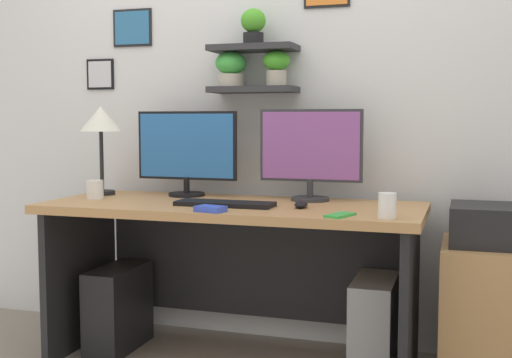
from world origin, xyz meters
TOP-DOWN VIEW (x-y plane):
  - back_wall_assembly at (-0.00, 0.44)m, footprint 4.40×0.24m
  - desk at (0.00, 0.06)m, footprint 1.73×0.68m
  - monitor_left at (-0.32, 0.22)m, footprint 0.52×0.18m
  - monitor_right at (0.32, 0.22)m, footprint 0.49×0.18m
  - keyboard at (0.00, -0.09)m, footprint 0.44×0.14m
  - computer_mouse at (0.34, -0.06)m, footprint 0.06×0.09m
  - desk_lamp at (-0.75, 0.14)m, footprint 0.21×0.21m
  - cell_phone at (0.54, -0.25)m, footprint 0.11×0.16m
  - coffee_mug at (-0.69, -0.03)m, footprint 0.08×0.08m
  - pen_cup at (0.73, -0.24)m, footprint 0.07×0.07m
  - scissors_tray at (0.01, -0.28)m, footprint 0.14×0.11m
  - drawer_cabinet at (1.14, 0.14)m, footprint 0.44×0.50m
  - printer at (1.14, 0.14)m, footprint 0.38×0.34m
  - computer_tower_left at (-0.60, 0.01)m, footprint 0.18×0.40m
  - computer_tower_right at (0.64, 0.08)m, footprint 0.18×0.40m

SIDE VIEW (x-z plane):
  - computer_tower_left at x=-0.60m, z-range 0.00..0.41m
  - computer_tower_right at x=0.64m, z-range 0.00..0.43m
  - drawer_cabinet at x=1.14m, z-range 0.00..0.60m
  - desk at x=0.00m, z-range 0.17..0.92m
  - printer at x=1.14m, z-range 0.60..0.77m
  - cell_phone at x=0.54m, z-range 0.75..0.76m
  - keyboard at x=0.00m, z-range 0.75..0.77m
  - scissors_tray at x=0.01m, z-range 0.75..0.77m
  - computer_mouse at x=0.34m, z-range 0.75..0.78m
  - coffee_mug at x=-0.69m, z-range 0.75..0.84m
  - pen_cup at x=0.73m, z-range 0.75..0.85m
  - monitor_left at x=-0.32m, z-range 0.77..1.19m
  - monitor_right at x=0.32m, z-range 0.77..1.20m
  - desk_lamp at x=-0.75m, z-range 0.89..1.33m
  - back_wall_assembly at x=0.00m, z-range 0.00..2.70m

